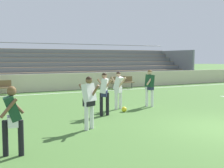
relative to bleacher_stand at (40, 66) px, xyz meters
name	(u,v)px	position (x,y,z in m)	size (l,w,h in m)	color
field_line_sideline	(88,92)	(1.99, -5.25, -1.59)	(44.00, 0.12, 0.01)	white
sideline_wall	(80,81)	(1.99, -3.74, -1.00)	(48.00, 0.16, 1.19)	beige
bleacher_stand	(40,66)	(0.00, 0.00, 0.00)	(27.58, 5.34, 3.59)	#897051
bench_far_left	(122,81)	(4.96, -4.64, -1.05)	(1.80, 0.40, 0.90)	brown
player_white_trailing_run	(104,90)	(-0.51, -13.11, -0.59)	(0.46, 0.65, 1.68)	black
player_white_challenging	(118,87)	(0.66, -12.07, -0.61)	(0.53, 0.69, 1.66)	white
player_white_overlapping	(89,98)	(-1.89, -14.88, -0.60)	(0.49, 0.67, 1.68)	white
player_dark_on_ball	(12,115)	(-4.39, -16.40, -0.64)	(0.60, 0.47, 1.61)	black
player_dark_pressing_high	(150,85)	(2.26, -12.14, -0.57)	(0.60, 0.47, 1.71)	white
soccer_ball	(124,109)	(0.55, -12.78, -1.48)	(0.22, 0.22, 0.22)	yellow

